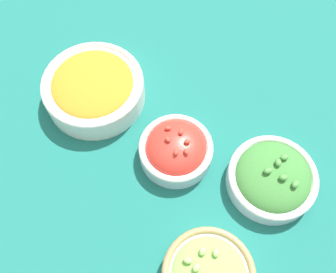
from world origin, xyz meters
TOP-DOWN VIEW (x-y plane):
  - ground_plane at (0.00, 0.00)m, footprint 3.00×3.00m
  - bowl_carrots at (-0.18, -0.01)m, footprint 0.20×0.20m
  - bowl_cherry_tomatoes at (0.03, -0.01)m, footprint 0.14×0.14m
  - bowl_broccoli at (0.20, 0.06)m, footprint 0.16×0.16m

SIDE VIEW (x-z plane):
  - ground_plane at x=0.00m, z-range 0.00..0.00m
  - bowl_broccoli at x=0.20m, z-range -0.01..0.06m
  - bowl_cherry_tomatoes at x=0.03m, z-range -0.01..0.06m
  - bowl_carrots at x=-0.18m, z-range 0.00..0.07m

